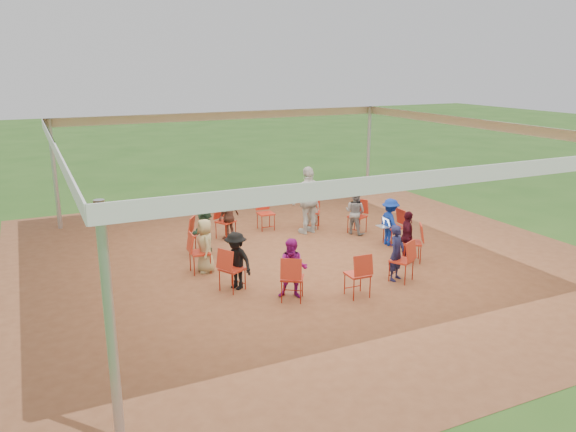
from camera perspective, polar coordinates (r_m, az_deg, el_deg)
name	(u,v)px	position (r m, az deg, el deg)	size (l,w,h in m)	color
ground	(304,257)	(13.22, 1.61, -4.22)	(80.00, 80.00, 0.00)	#2B541A
dirt_patch	(304,257)	(13.22, 1.61, -4.19)	(13.00, 13.00, 0.00)	brown
tent	(305,157)	(12.63, 1.69, 5.98)	(10.33, 10.33, 3.00)	#B2B2B7
chair_0	(394,227)	(14.25, 10.71, -1.13)	(0.42, 0.44, 0.90)	red
chair_1	(357,217)	(15.09, 7.06, -0.06)	(0.42, 0.44, 0.90)	red
chair_2	(312,212)	(15.45, 2.46, 0.40)	(0.42, 0.44, 0.90)	red
chair_3	(266,214)	(15.27, -2.28, 0.23)	(0.42, 0.44, 0.90)	red
chair_4	(226,222)	(14.58, -6.36, -0.58)	(0.42, 0.44, 0.90)	red
chair_5	(200,235)	(13.51, -8.90, -1.96)	(0.42, 0.44, 0.90)	red
chair_6	(200,253)	(12.29, -8.94, -3.71)	(0.42, 0.44, 0.90)	red
chair_7	(232,269)	(11.25, -5.70, -5.41)	(0.42, 0.44, 0.90)	red
chair_8	(292,278)	(10.75, 0.43, -6.33)	(0.42, 0.44, 0.90)	red
chair_9	(358,275)	(11.00, 7.08, -5.93)	(0.42, 0.44, 0.90)	red
chair_10	(402,261)	(11.90, 11.46, -4.47)	(0.42, 0.44, 0.90)	red
chair_11	(412,243)	(13.10, 12.50, -2.69)	(0.42, 0.44, 0.90)	red
person_seated_0	(390,222)	(14.15, 10.34, -0.61)	(0.77, 0.38, 1.18)	navy
person_seated_1	(355,212)	(14.95, 6.85, 0.39)	(0.58, 0.33, 1.18)	gray
person_seated_2	(312,208)	(15.30, 2.43, 0.83)	(0.43, 0.28, 1.18)	#B4AF9F
person_seated_3	(229,217)	(14.46, -6.03, -0.10)	(0.69, 0.36, 1.18)	brown
person_seated_4	(205,230)	(13.44, -8.44, -1.37)	(1.10, 0.41, 1.18)	#24442F
person_seated_5	(205,246)	(12.27, -8.43, -2.99)	(0.58, 0.32, 1.18)	tan
person_seated_6	(236,261)	(11.28, -5.31, -4.53)	(0.77, 0.38, 1.18)	black
person_seated_7	(293,269)	(10.81, 0.50, -5.37)	(0.58, 0.33, 1.18)	#96147C
person_seated_8	(397,253)	(11.90, 10.98, -3.69)	(0.43, 0.28, 1.18)	#1C1D45
person_seated_9	(407,237)	(13.05, 12.01, -2.05)	(0.69, 0.36, 1.18)	#3E0C18
standing_person	(309,200)	(14.86, 2.13, 1.62)	(1.06, 0.54, 1.80)	silver
cable_coil	(291,254)	(13.38, 0.26, -3.87)	(0.39, 0.39, 0.03)	black
laptop	(385,224)	(14.07, 9.78, -0.80)	(0.26, 0.33, 0.22)	#B7B7BC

